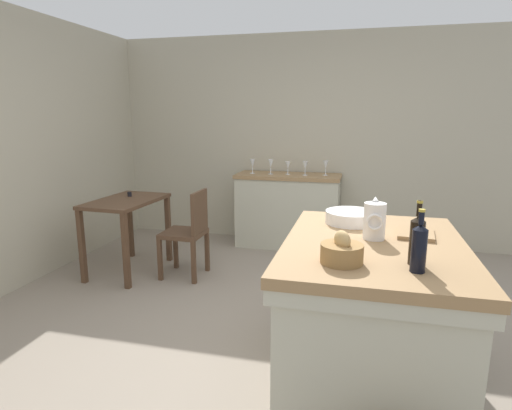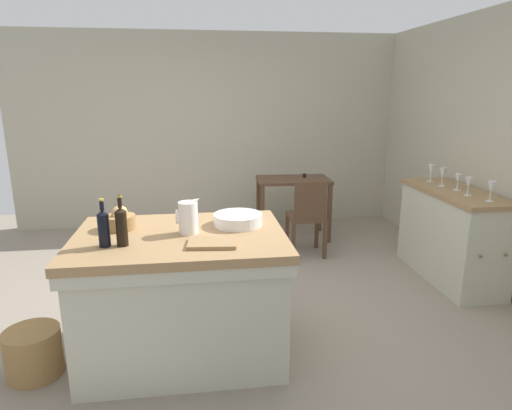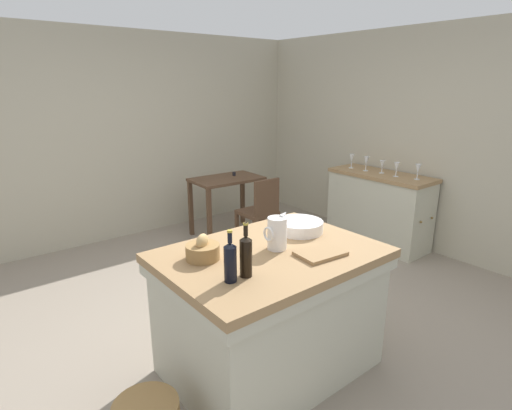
% 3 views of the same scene
% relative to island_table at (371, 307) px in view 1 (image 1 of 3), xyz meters
% --- Properties ---
extents(ground_plane, '(6.76, 6.76, 0.00)m').
position_rel_island_table_xyz_m(ground_plane, '(0.36, 0.68, -0.48)').
color(ground_plane, gray).
extents(wall_right, '(0.12, 5.20, 2.60)m').
position_rel_island_table_xyz_m(wall_right, '(2.96, 0.68, 0.82)').
color(wall_right, '#B2AA93').
rests_on(wall_right, ground).
extents(island_table, '(1.42, 1.04, 0.90)m').
position_rel_island_table_xyz_m(island_table, '(0.00, 0.00, 0.00)').
color(island_table, '#99754C').
rests_on(island_table, ground).
extents(side_cabinet, '(0.52, 1.29, 0.91)m').
position_rel_island_table_xyz_m(side_cabinet, '(2.62, 0.97, -0.03)').
color(side_cabinet, '#99754C').
rests_on(side_cabinet, ground).
extents(writing_desk, '(0.92, 0.60, 0.82)m').
position_rel_island_table_xyz_m(writing_desk, '(1.33, 2.43, 0.16)').
color(writing_desk, '#513826').
rests_on(writing_desk, ground).
extents(wooden_chair, '(0.40, 0.40, 0.89)m').
position_rel_island_table_xyz_m(wooden_chair, '(1.35, 1.76, -0.00)').
color(wooden_chair, '#513826').
rests_on(wooden_chair, ground).
extents(pitcher, '(0.17, 0.13, 0.26)m').
position_rel_island_table_xyz_m(pitcher, '(0.06, 0.01, 0.53)').
color(pitcher, white).
rests_on(pitcher, island_table).
extents(wash_bowl, '(0.35, 0.35, 0.08)m').
position_rel_island_table_xyz_m(wash_bowl, '(0.41, 0.15, 0.46)').
color(wash_bowl, white).
rests_on(wash_bowl, island_table).
extents(bread_basket, '(0.21, 0.21, 0.17)m').
position_rel_island_table_xyz_m(bread_basket, '(-0.42, 0.17, 0.47)').
color(bread_basket, olive).
rests_on(bread_basket, island_table).
extents(cutting_board, '(0.32, 0.24, 0.02)m').
position_rel_island_table_xyz_m(cutting_board, '(0.21, -0.25, 0.43)').
color(cutting_board, '#99754C').
rests_on(cutting_board, island_table).
extents(wine_bottle_dark, '(0.07, 0.07, 0.32)m').
position_rel_island_table_xyz_m(wine_bottle_dark, '(-0.35, -0.19, 0.55)').
color(wine_bottle_dark, black).
rests_on(wine_bottle_dark, island_table).
extents(wine_bottle_amber, '(0.07, 0.07, 0.30)m').
position_rel_island_table_xyz_m(wine_bottle_amber, '(-0.45, -0.19, 0.54)').
color(wine_bottle_amber, black).
rests_on(wine_bottle_amber, island_table).
extents(wine_glass_far_left, '(0.07, 0.07, 0.18)m').
position_rel_island_table_xyz_m(wine_glass_far_left, '(2.65, 0.52, 0.54)').
color(wine_glass_far_left, white).
rests_on(wine_glass_far_left, side_cabinet).
extents(wine_glass_left, '(0.07, 0.07, 0.17)m').
position_rel_island_table_xyz_m(wine_glass_left, '(2.59, 0.76, 0.54)').
color(wine_glass_left, white).
rests_on(wine_glass_left, side_cabinet).
extents(wine_glass_middle, '(0.07, 0.07, 0.16)m').
position_rel_island_table_xyz_m(wine_glass_middle, '(2.63, 0.98, 0.53)').
color(wine_glass_middle, white).
rests_on(wine_glass_middle, side_cabinet).
extents(wine_glass_right, '(0.07, 0.07, 0.18)m').
position_rel_island_table_xyz_m(wine_glass_right, '(2.59, 1.18, 0.55)').
color(wine_glass_right, white).
rests_on(wine_glass_right, side_cabinet).
extents(wine_glass_far_right, '(0.07, 0.07, 0.18)m').
position_rel_island_table_xyz_m(wine_glass_far_right, '(2.59, 1.41, 0.55)').
color(wine_glass_far_right, white).
rests_on(wine_glass_far_right, side_cabinet).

